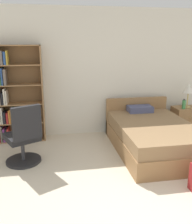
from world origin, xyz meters
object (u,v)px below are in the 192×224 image
Objects in this scene: bed at (152,135)px; nightstand at (184,120)px; office_chair at (24,139)px; table_lamp at (189,89)px; bookshelf at (11,95)px; water_bottle at (184,104)px.

nightstand is at bearing 35.86° from bed.
office_chair is at bearing -163.90° from nightstand.
bookshelf is at bearing 177.89° from table_lamp.
bed is (2.55, -0.90, -0.67)m from bookshelf.
nightstand is (1.06, 0.77, 0.01)m from bed.
office_chair is at bearing -74.51° from bookshelf.
bookshelf is at bearing 160.48° from bed.
nightstand is at bearing 16.10° from office_chair.
nightstand is (3.61, -0.14, -0.66)m from bookshelf.
office_chair is 4.84× the size of water_bottle.
bed is at bearing -19.52° from bookshelf.
bookshelf is at bearing 176.15° from water_bottle.
bookshelf is 3.64m from table_lamp.
bed is 1.23m from water_bottle.
bed is at bearing -144.80° from table_lamp.
nightstand is 1.08× the size of table_lamp.
table_lamp reaches higher than water_bottle.
bed is 3.63× the size of nightstand.
nightstand is (3.31, 0.96, -0.16)m from office_chair.
water_bottle is at bearing -3.85° from bookshelf.
water_bottle is at bearing 14.93° from office_chair.
bookshelf reaches higher than table_lamp.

